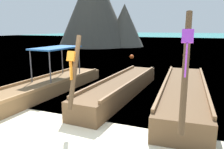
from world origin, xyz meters
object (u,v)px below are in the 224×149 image
object	(u,v)px
longtail_boat_red_ribbon	(45,86)
mooring_buoy_far	(132,57)
longtail_boat_orange_ribbon	(121,87)
longtail_boat_violet_ribbon	(184,93)
karst_rock	(98,8)

from	to	relation	value
longtail_boat_red_ribbon	mooring_buoy_far	distance (m)	10.96
longtail_boat_red_ribbon	longtail_boat_orange_ribbon	distance (m)	3.06
longtail_boat_red_ribbon	longtail_boat_orange_ribbon	xyz separation A→B (m)	(2.93, 0.89, 0.02)
longtail_boat_violet_ribbon	mooring_buoy_far	distance (m)	11.15
longtail_boat_red_ribbon	mooring_buoy_far	size ratio (longest dim) A/B	20.05
mooring_buoy_far	longtail_boat_orange_ribbon	bearing A→B (deg)	-75.37
longtail_boat_red_ribbon	mooring_buoy_far	world-z (taller)	longtail_boat_red_ribbon
mooring_buoy_far	longtail_boat_violet_ribbon	bearing A→B (deg)	-63.73
longtail_boat_red_ribbon	longtail_boat_violet_ribbon	distance (m)	5.32
longtail_boat_orange_ribbon	mooring_buoy_far	bearing A→B (deg)	104.63
longtail_boat_red_ribbon	longtail_boat_violet_ribbon	xyz separation A→B (m)	(5.24, 0.96, 0.03)
longtail_boat_red_ribbon	longtail_boat_orange_ribbon	size ratio (longest dim) A/B	1.13
longtail_boat_red_ribbon	longtail_boat_orange_ribbon	world-z (taller)	longtail_boat_red_ribbon
longtail_boat_orange_ribbon	karst_rock	world-z (taller)	karst_rock
longtail_boat_orange_ribbon	mooring_buoy_far	world-z (taller)	longtail_boat_orange_ribbon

